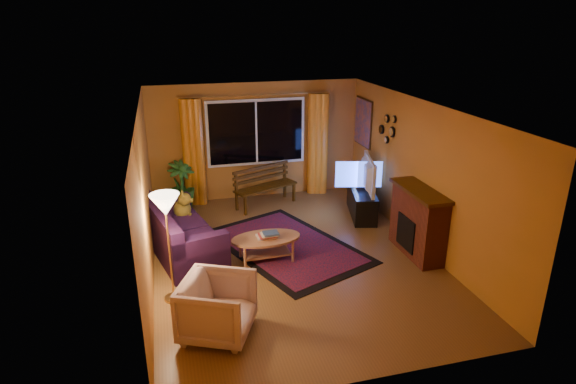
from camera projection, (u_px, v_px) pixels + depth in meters
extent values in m
cube|color=brown|center=(293.00, 257.00, 8.05)|extent=(4.50, 6.00, 0.02)
cube|color=white|center=(293.00, 107.00, 7.17)|extent=(4.50, 6.00, 0.02)
cube|color=#BF782C|center=(256.00, 141.00, 10.34)|extent=(4.50, 0.02, 2.50)
cube|color=#BF782C|center=(145.00, 200.00, 7.07)|extent=(0.02, 6.00, 2.50)
cube|color=#BF782C|center=(421.00, 175.00, 8.15)|extent=(0.02, 6.00, 2.50)
cube|color=black|center=(256.00, 133.00, 10.21)|extent=(2.00, 0.02, 1.30)
cylinder|color=#BF8C3F|center=(256.00, 95.00, 9.89)|extent=(3.20, 0.03, 0.03)
cylinder|color=orange|center=(193.00, 153.00, 9.95)|extent=(0.36, 0.36, 2.24)
cylinder|color=orange|center=(317.00, 144.00, 10.59)|extent=(0.36, 0.36, 2.24)
cube|color=#361E04|center=(266.00, 196.00, 10.13)|extent=(1.43, 0.91, 0.41)
imported|color=#235B1E|center=(181.00, 186.00, 9.88)|extent=(0.74, 0.74, 1.01)
cube|color=#210D2E|center=(182.00, 229.00, 8.07)|extent=(1.39, 2.27, 0.85)
imported|color=beige|center=(218.00, 305.00, 5.97)|extent=(1.06, 1.08, 0.86)
cylinder|color=#BF8C3F|center=(169.00, 248.00, 6.58)|extent=(0.34, 0.34, 1.60)
cube|color=maroon|center=(287.00, 246.00, 8.40)|extent=(2.75, 3.33, 0.02)
cylinder|color=#AE7452|center=(266.00, 249.00, 7.87)|extent=(1.17, 1.17, 0.42)
cube|color=black|center=(362.00, 202.00, 9.64)|extent=(0.74, 1.36, 0.54)
imported|color=black|center=(363.00, 174.00, 9.43)|extent=(0.43, 1.14, 0.66)
cube|color=maroon|center=(418.00, 223.00, 7.98)|extent=(0.40, 1.20, 1.10)
cube|color=orange|center=(363.00, 122.00, 10.23)|extent=(0.04, 0.76, 0.96)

